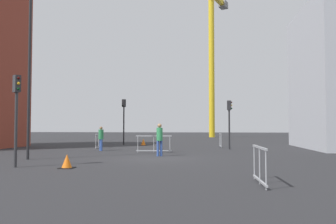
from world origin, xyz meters
name	(u,v)px	position (x,y,z in m)	size (l,w,h in m)	color
ground	(157,159)	(0.00, 0.00, 0.00)	(160.00, 160.00, 0.00)	#28282B
construction_crane	(210,36)	(3.05, 35.42, 15.83)	(7.92, 18.73, 23.52)	yellow
streetlamp_tall	(29,56)	(-6.50, -1.10, 5.25)	(1.16, 1.28, 9.19)	#232326
traffic_light_corner	(124,114)	(-5.02, 12.76, 2.77)	(0.39, 0.32, 4.14)	black
traffic_light_near	(229,116)	(4.15, 7.56, 2.41)	(0.38, 0.28, 3.55)	#232326
traffic_light_verge	(17,105)	(-5.16, -4.38, 2.53)	(0.38, 0.36, 3.75)	#2D2D30
pedestrian_walking	(160,137)	(-0.09, 1.43, 1.07)	(0.34, 0.34, 1.82)	#33519E
pedestrian_waiting	(101,137)	(-4.67, 5.11, 0.96)	(0.34, 0.34, 1.66)	#33519E
safety_barrier_front	(260,164)	(4.06, -7.30, 0.56)	(0.12, 2.01, 1.08)	#9EA0A5
safety_barrier_right_run	(220,140)	(3.60, 10.25, 0.56)	(0.13, 2.21, 1.08)	#9EA0A5
safety_barrier_mid_span	(154,143)	(-0.87, 4.25, 0.56)	(2.29, 0.31, 1.08)	#B2B5BA
safety_barrier_left_run	(99,141)	(-5.82, 8.09, 0.56)	(0.24, 2.00, 1.08)	#B2B5BA
traffic_cone_striped	(143,142)	(-3.03, 11.91, 0.27)	(0.58, 0.58, 0.59)	black
traffic_cone_by_barrier	(67,162)	(-2.97, -4.41, 0.26)	(0.55, 0.55, 0.56)	black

